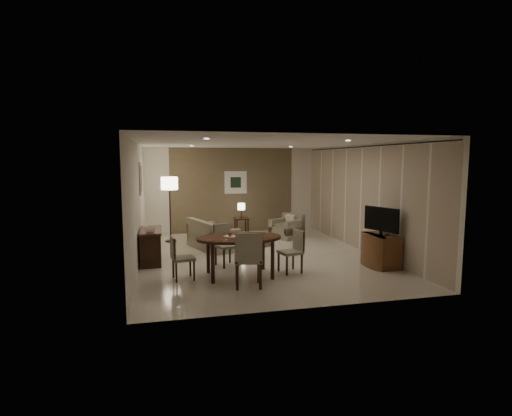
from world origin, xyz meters
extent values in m
cube|color=beige|center=(0.00, 0.00, 0.00)|extent=(5.50, 7.00, 0.00)
cube|color=white|center=(0.00, 0.00, 2.70)|extent=(5.50, 7.00, 0.00)
cube|color=brown|center=(0.00, 3.50, 1.35)|extent=(5.50, 0.00, 2.70)
cube|color=silver|center=(-2.75, 0.00, 1.35)|extent=(0.00, 7.00, 2.70)
cube|color=silver|center=(2.75, 0.00, 1.35)|extent=(0.00, 7.00, 2.70)
cube|color=brown|center=(0.00, 3.48, 1.35)|extent=(3.96, 0.03, 2.70)
cylinder|color=black|center=(2.68, 0.00, 2.64)|extent=(0.03, 6.80, 0.03)
cube|color=silver|center=(0.10, 3.46, 1.60)|extent=(0.72, 0.03, 0.72)
cube|color=black|center=(0.10, 3.44, 1.60)|extent=(0.34, 0.01, 0.34)
cube|color=silver|center=(-2.72, 1.20, 1.85)|extent=(0.03, 0.60, 0.80)
cube|color=gray|center=(-2.71, 1.20, 1.85)|extent=(0.01, 0.46, 0.64)
cylinder|color=white|center=(-1.40, -1.80, 2.69)|extent=(0.10, 0.10, 0.01)
cylinder|color=white|center=(1.40, -1.80, 2.69)|extent=(0.10, 0.10, 0.01)
cylinder|color=white|center=(-1.40, 1.80, 2.69)|extent=(0.10, 0.10, 0.01)
cylinder|color=white|center=(1.40, 1.80, 2.69)|extent=(0.10, 0.10, 0.01)
cylinder|color=white|center=(-0.93, -1.47, 0.80)|extent=(0.26, 0.26, 0.02)
cylinder|color=white|center=(-0.53, -1.57, 0.80)|extent=(0.26, 0.26, 0.02)
sphere|color=#983611|center=(-0.93, -1.47, 0.85)|extent=(0.09, 0.09, 0.09)
cube|color=white|center=(-0.53, -1.57, 0.82)|extent=(0.12, 0.08, 0.03)
cylinder|color=#3E3322|center=(0.14, 1.45, 0.01)|extent=(1.25, 1.25, 0.01)
camera|label=1|loc=(-2.22, -9.16, 2.29)|focal=28.00mm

